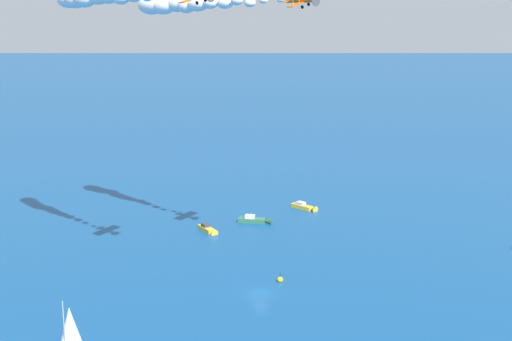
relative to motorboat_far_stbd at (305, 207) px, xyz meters
name	(u,v)px	position (x,y,z in m)	size (l,w,h in m)	color
ground_plane	(260,293)	(23.60, 50.80, -0.60)	(2000.00, 2000.00, 0.00)	navy
motorboat_far_stbd	(305,207)	(0.00, 0.00, 0.00)	(5.87, 7.47, 2.22)	gold
motorboat_trailing	(208,229)	(27.53, 13.29, -0.05)	(4.02, 7.21, 2.03)	gold
motorboat_ahead	(256,220)	(14.98, 8.71, 0.04)	(8.39, 5.18, 2.39)	#33704C
marker_buoy	(280,280)	(18.70, 46.29, -0.21)	(1.10, 1.10, 2.10)	yellow
smoke_trail_lead	(176,5)	(34.10, 16.92, 50.86)	(26.64, 35.73, 5.20)	white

